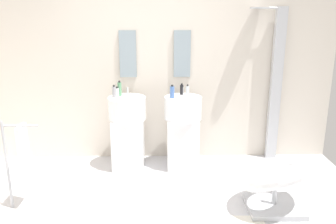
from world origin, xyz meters
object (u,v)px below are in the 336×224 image
object	(u,v)px
pedestal_sink_right	(183,130)
towel_rack	(20,151)
shower_column	(275,82)
soap_bottle_white	(117,92)
pedestal_sink_left	(128,130)
lounge_chair	(276,178)
soap_bottle_grey	(114,92)
soap_bottle_black	(182,90)
soap_bottle_clear	(188,90)
soap_bottle_green	(120,89)
soap_bottle_blue	(172,92)

from	to	relation	value
pedestal_sink_right	towel_rack	world-z (taller)	pedestal_sink_right
shower_column	towel_rack	distance (m)	3.24
shower_column	soap_bottle_white	distance (m)	2.10
pedestal_sink_left	towel_rack	distance (m)	1.41
pedestal_sink_left	lounge_chair	world-z (taller)	pedestal_sink_left
soap_bottle_grey	soap_bottle_black	bearing A→B (deg)	8.81
towel_rack	soap_bottle_white	world-z (taller)	soap_bottle_white
soap_bottle_clear	lounge_chair	bearing A→B (deg)	-55.36
towel_rack	lounge_chair	bearing A→B (deg)	-2.12
towel_rack	soap_bottle_grey	size ratio (longest dim) A/B	6.11
soap_bottle_black	pedestal_sink_left	bearing A→B (deg)	-169.01
shower_column	soap_bottle_white	world-z (taller)	shower_column
pedestal_sink_right	soap_bottle_white	xyz separation A→B (m)	(-0.84, 0.04, 0.49)
soap_bottle_green	soap_bottle_clear	distance (m)	0.87
shower_column	soap_bottle_blue	size ratio (longest dim) A/B	12.34
pedestal_sink_right	soap_bottle_black	distance (m)	0.52
lounge_chair	towel_rack	bearing A→B (deg)	177.88
soap_bottle_grey	soap_bottle_black	distance (m)	0.87
soap_bottle_black	shower_column	bearing A→B (deg)	6.35
shower_column	pedestal_sink_right	bearing A→B (deg)	-167.49
pedestal_sink_left	lounge_chair	distance (m)	1.94
pedestal_sink_right	soap_bottle_white	bearing A→B (deg)	177.27
pedestal_sink_left	shower_column	xyz separation A→B (m)	(1.95, 0.28, 0.57)
shower_column	soap_bottle_white	bearing A→B (deg)	-173.54
soap_bottle_blue	soap_bottle_black	bearing A→B (deg)	55.18
soap_bottle_blue	soap_bottle_grey	size ratio (longest dim) A/B	1.07
shower_column	soap_bottle_blue	distance (m)	1.42
soap_bottle_grey	lounge_chair	bearing A→B (deg)	-31.84
pedestal_sink_left	towel_rack	bearing A→B (deg)	-135.15
soap_bottle_green	soap_bottle_black	world-z (taller)	soap_bottle_green
soap_bottle_blue	soap_bottle_black	distance (m)	0.23
pedestal_sink_right	soap_bottle_grey	xyz separation A→B (m)	(-0.87, 0.00, 0.51)
pedestal_sink_left	lounge_chair	bearing A→B (deg)	-34.21
soap_bottle_clear	soap_bottle_black	size ratio (longest dim) A/B	0.94
soap_bottle_green	lounge_chair	bearing A→B (deg)	-34.48
shower_column	towel_rack	xyz separation A→B (m)	(-2.95, -1.27, -0.45)
lounge_chair	soap_bottle_clear	xyz separation A→B (m)	(-0.83, 1.20, 0.66)
pedestal_sink_left	soap_bottle_green	world-z (taller)	soap_bottle_green
pedestal_sink_right	soap_bottle_green	bearing A→B (deg)	174.53
towel_rack	pedestal_sink_left	bearing A→B (deg)	44.85
pedestal_sink_right	soap_bottle_green	world-z (taller)	soap_bottle_green
soap_bottle_white	soap_bottle_green	bearing A→B (deg)	51.31
towel_rack	soap_bottle_white	bearing A→B (deg)	49.82
towel_rack	soap_bottle_clear	xyz separation A→B (m)	(1.77, 1.10, 0.38)
soap_bottle_white	soap_bottle_clear	size ratio (longest dim) A/B	0.93
pedestal_sink_left	soap_bottle_black	size ratio (longest dim) A/B	7.21
soap_bottle_grey	towel_rack	bearing A→B (deg)	-130.18
soap_bottle_white	soap_bottle_black	distance (m)	0.83
lounge_chair	soap_bottle_clear	size ratio (longest dim) A/B	8.06
soap_bottle_white	soap_bottle_grey	size ratio (longest dim) A/B	0.82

